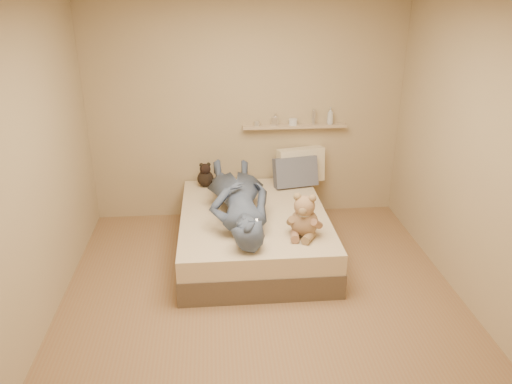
{
  "coord_description": "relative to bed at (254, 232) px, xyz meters",
  "views": [
    {
      "loc": [
        -0.38,
        -3.69,
        2.66
      ],
      "look_at": [
        0.0,
        0.65,
        0.8
      ],
      "focal_mm": 35.0,
      "sensor_mm": 36.0,
      "label": 1
    }
  ],
  "objects": [
    {
      "name": "teddy_bear",
      "position": [
        0.42,
        -0.54,
        0.4
      ],
      "size": [
        0.34,
        0.35,
        0.43
      ],
      "color": "#9F7357",
      "rests_on": "bed"
    },
    {
      "name": "dark_plush",
      "position": [
        -0.49,
        0.76,
        0.35
      ],
      "size": [
        0.19,
        0.19,
        0.29
      ],
      "color": "black",
      "rests_on": "bed"
    },
    {
      "name": "pillow_cream",
      "position": [
        0.62,
        0.83,
        0.43
      ],
      "size": [
        0.58,
        0.31,
        0.41
      ],
      "primitive_type": "cube",
      "rotation": [
        -0.09,
        0.0,
        0.23
      ],
      "color": "beige",
      "rests_on": "bed"
    },
    {
      "name": "wall_shelf",
      "position": [
        0.55,
        0.91,
        0.88
      ],
      "size": [
        1.2,
        0.12,
        0.03
      ],
      "primitive_type": "cube",
      "color": "tan",
      "rests_on": "wall_back"
    },
    {
      "name": "room",
      "position": [
        0.0,
        -0.93,
        1.08
      ],
      "size": [
        3.8,
        3.8,
        3.8
      ],
      "color": "olive",
      "rests_on": "ground"
    },
    {
      "name": "game_console",
      "position": [
        -0.1,
        -0.58,
        0.4
      ],
      "size": [
        0.2,
        0.1,
        0.07
      ],
      "color": "silver",
      "rests_on": "bed"
    },
    {
      "name": "shelf_bottles",
      "position": [
        0.64,
        0.91,
        0.96
      ],
      "size": [
        0.93,
        0.1,
        0.2
      ],
      "color": "#B2AA98",
      "rests_on": "wall_shelf"
    },
    {
      "name": "bed",
      "position": [
        0.0,
        0.0,
        0.0
      ],
      "size": [
        1.5,
        1.9,
        0.45
      ],
      "color": "brown",
      "rests_on": "floor"
    },
    {
      "name": "pillow_grey",
      "position": [
        0.54,
        0.69,
        0.4
      ],
      "size": [
        0.53,
        0.31,
        0.36
      ],
      "primitive_type": "cube",
      "rotation": [
        -0.26,
        0.0,
        0.19
      ],
      "color": "slate",
      "rests_on": "bed"
    },
    {
      "name": "person",
      "position": [
        -0.16,
        -0.06,
        0.43
      ],
      "size": [
        0.71,
        1.72,
        0.4
      ],
      "primitive_type": "imported",
      "rotation": [
        0.0,
        0.0,
        3.2
      ],
      "color": "#46536E",
      "rests_on": "bed"
    }
  ]
}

